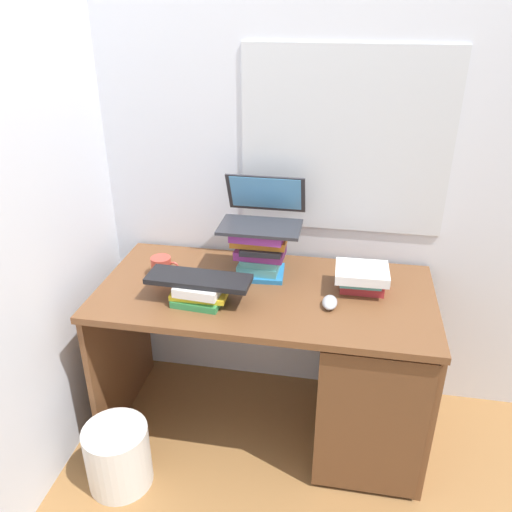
# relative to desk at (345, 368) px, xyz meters

# --- Properties ---
(ground_plane) EXTENTS (6.00, 6.00, 0.00)m
(ground_plane) POSITION_rel_desk_xyz_m (-0.36, 0.03, -0.41)
(ground_plane) COLOR olive
(wall_back) EXTENTS (6.00, 0.06, 2.60)m
(wall_back) POSITION_rel_desk_xyz_m (-0.36, 0.42, 0.89)
(wall_back) COLOR silver
(wall_back) RESTS_ON ground
(wall_left) EXTENTS (0.05, 6.00, 2.60)m
(wall_left) POSITION_rel_desk_xyz_m (-1.21, 0.03, 0.89)
(wall_left) COLOR silver
(wall_left) RESTS_ON ground
(desk) EXTENTS (1.42, 0.70, 0.75)m
(desk) POSITION_rel_desk_xyz_m (0.00, 0.00, 0.00)
(desk) COLOR brown
(desk) RESTS_ON ground
(book_stack_tall) EXTENTS (0.24, 0.19, 0.22)m
(book_stack_tall) POSITION_rel_desk_xyz_m (-0.41, 0.16, 0.45)
(book_stack_tall) COLOR #2672B2
(book_stack_tall) RESTS_ON desk
(book_stack_keyboard_riser) EXTENTS (0.22, 0.20, 0.09)m
(book_stack_keyboard_riser) POSITION_rel_desk_xyz_m (-0.60, -0.11, 0.38)
(book_stack_keyboard_riser) COLOR #338C4C
(book_stack_keyboard_riser) RESTS_ON desk
(book_stack_side) EXTENTS (0.22, 0.18, 0.11)m
(book_stack_side) POSITION_rel_desk_xyz_m (0.04, 0.10, 0.40)
(book_stack_side) COLOR #B22D33
(book_stack_side) RESTS_ON desk
(laptop) EXTENTS (0.35, 0.30, 0.20)m
(laptop) POSITION_rel_desk_xyz_m (-0.41, 0.22, 0.61)
(laptop) COLOR #2D2D33
(laptop) RESTS_ON book_stack_tall
(keyboard) EXTENTS (0.42, 0.15, 0.02)m
(keyboard) POSITION_rel_desk_xyz_m (-0.61, -0.11, 0.44)
(keyboard) COLOR black
(keyboard) RESTS_ON book_stack_keyboard_riser
(computer_mouse) EXTENTS (0.06, 0.10, 0.04)m
(computer_mouse) POSITION_rel_desk_xyz_m (-0.08, -0.06, 0.36)
(computer_mouse) COLOR #A5A8AD
(computer_mouse) RESTS_ON desk
(mug) EXTENTS (0.13, 0.09, 0.09)m
(mug) POSITION_rel_desk_xyz_m (-0.83, 0.07, 0.38)
(mug) COLOR #B23F33
(mug) RESTS_ON desk
(wastebasket) EXTENTS (0.27, 0.27, 0.28)m
(wastebasket) POSITION_rel_desk_xyz_m (-0.91, -0.41, -0.27)
(wastebasket) COLOR silver
(wastebasket) RESTS_ON ground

